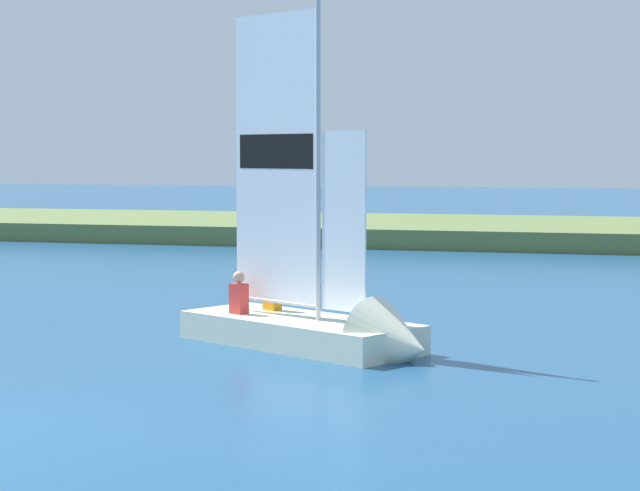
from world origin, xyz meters
TOP-DOWN VIEW (x-y plane):
  - shore_bank at (0.00, 31.34)m, footprint 80.00×10.52m
  - sailboat at (3.07, 6.55)m, footprint 4.85×3.55m

SIDE VIEW (x-z plane):
  - shore_bank at x=0.00m, z-range 0.00..0.66m
  - sailboat at x=3.07m, z-range -2.65..3.51m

